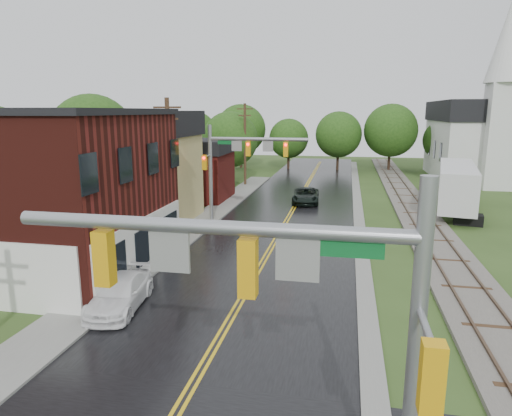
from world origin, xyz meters
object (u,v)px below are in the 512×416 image
(utility_pole_c, at_px, (245,143))
(suv_dark, at_px, (306,196))
(brick_building, at_px, (15,190))
(tree_left_b, at_px, (94,139))
(traffic_signal_near, at_px, (290,300))
(tree_left_c, at_px, (171,147))
(tree_left_e, at_px, (231,141))
(traffic_signal_far, at_px, (238,156))
(semi_trailer, at_px, (457,184))
(pickup_white, at_px, (120,294))
(utility_pole_b, at_px, (169,166))
(church, at_px, (483,131))

(utility_pole_c, height_order, suv_dark, utility_pole_c)
(brick_building, relative_size, tree_left_b, 1.48)
(traffic_signal_near, distance_m, tree_left_c, 41.67)
(brick_building, distance_m, tree_left_c, 24.94)
(tree_left_c, height_order, tree_left_e, tree_left_e)
(tree_left_e, distance_m, suv_dark, 15.03)
(brick_building, relative_size, traffic_signal_far, 1.95)
(tree_left_e, height_order, semi_trailer, tree_left_e)
(brick_building, relative_size, pickup_white, 3.15)
(pickup_white, bearing_deg, utility_pole_b, 93.52)
(traffic_signal_far, bearing_deg, traffic_signal_near, -74.48)
(utility_pole_c, xyz_separation_m, semi_trailer, (20.01, -9.95, -2.43))
(pickup_white, height_order, semi_trailer, semi_trailer)
(traffic_signal_near, relative_size, tree_left_b, 0.76)
(utility_pole_b, bearing_deg, traffic_signal_far, 56.32)
(brick_building, xyz_separation_m, tree_left_c, (-1.36, 24.90, 0.36))
(semi_trailer, bearing_deg, brick_building, -143.45)
(brick_building, xyz_separation_m, tree_left_e, (3.64, 30.90, 0.66))
(tree_left_e, bearing_deg, utility_pole_b, -85.10)
(utility_pole_b, bearing_deg, brick_building, -129.07)
(church, bearing_deg, utility_pole_c, -160.03)
(pickup_white, xyz_separation_m, semi_trailer, (18.01, 22.91, 1.63))
(traffic_signal_far, distance_m, tree_left_b, 15.21)
(tree_left_b, height_order, pickup_white, tree_left_b)
(traffic_signal_near, bearing_deg, pickup_white, 132.14)
(church, distance_m, utility_pole_b, 41.55)
(utility_pole_b, distance_m, tree_left_c, 19.24)
(suv_dark, relative_size, semi_trailer, 0.40)
(tree_left_b, relative_size, tree_left_e, 1.19)
(utility_pole_b, height_order, utility_pole_c, same)
(tree_left_c, bearing_deg, semi_trailer, -12.20)
(church, relative_size, traffic_signal_far, 2.72)
(traffic_signal_near, height_order, tree_left_e, tree_left_e)
(semi_trailer, bearing_deg, utility_pole_c, 153.56)
(brick_building, distance_m, church, 50.58)
(brick_building, distance_m, tree_left_b, 17.80)
(traffic_signal_far, distance_m, suv_dark, 10.14)
(tree_left_b, xyz_separation_m, tree_left_e, (9.00, 14.00, -0.90))
(traffic_signal_far, relative_size, suv_dark, 1.48)
(tree_left_b, distance_m, tree_left_c, 9.03)
(utility_pole_b, xyz_separation_m, tree_left_c, (-7.05, 17.90, -0.21))
(utility_pole_c, relative_size, pickup_white, 1.98)
(brick_building, relative_size, tree_left_c, 1.87)
(traffic_signal_near, xyz_separation_m, traffic_signal_far, (-6.94, 25.00, 0.01))
(tree_left_e, bearing_deg, tree_left_c, -129.81)
(brick_building, distance_m, pickup_white, 9.28)
(traffic_signal_near, xyz_separation_m, suv_dark, (-2.67, 33.14, -4.28))
(church, xyz_separation_m, suv_dark, (-19.20, -18.60, -5.14))
(semi_trailer, bearing_deg, traffic_signal_far, -157.09)
(traffic_signal_near, xyz_separation_m, pickup_white, (-8.27, 9.14, -4.31))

